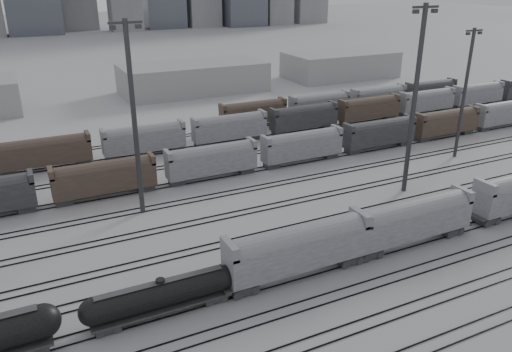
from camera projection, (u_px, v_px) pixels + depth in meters
name	position (u px, v px, depth m)	size (l,w,h in m)	color
ground	(382.00, 257.00, 58.83)	(900.00, 900.00, 0.00)	#B5B6BA
tracks	(305.00, 201.00, 73.38)	(220.00, 71.50, 0.16)	black
tank_car_b	(161.00, 295.00, 48.16)	(15.50, 2.58, 3.83)	#262628
hopper_car_a	(298.00, 247.00, 53.79)	(16.81, 3.34, 6.01)	#262628
hopper_car_b	(413.00, 218.00, 60.38)	(16.31, 3.24, 5.83)	#262628
light_mast_b	(134.00, 116.00, 64.85)	(4.18, 0.67, 26.11)	#323235
light_mast_c	(415.00, 98.00, 71.59)	(4.40, 0.70, 27.50)	#323235
light_mast_d	(465.00, 91.00, 87.01)	(3.65, 0.58, 22.80)	#323235
bg_string_near	(302.00, 147.00, 87.70)	(151.00, 3.00, 5.60)	gray
bg_string_mid	(304.00, 119.00, 105.10)	(151.00, 3.00, 5.60)	#262628
bg_string_far	(349.00, 102.00, 118.87)	(66.00, 3.00, 5.60)	#4F3C32
warehouse_mid	(193.00, 78.00, 140.58)	(40.00, 18.00, 8.00)	#949496
warehouse_right	(340.00, 65.00, 160.88)	(35.00, 18.00, 8.00)	#949496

